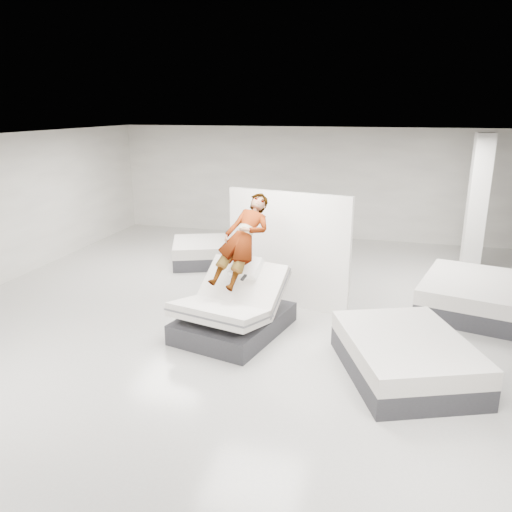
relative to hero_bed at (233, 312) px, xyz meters
name	(u,v)px	position (x,y,z in m)	size (l,w,h in m)	color
room	(253,244)	(0.34, 0.03, 1.22)	(14.00, 14.04, 3.20)	beige
hero_bed	(233,312)	(0.00, 0.00, 0.00)	(1.89, 2.24, 1.25)	#323337
person	(243,257)	(0.08, 0.32, 0.90)	(0.66, 0.43, 1.81)	slate
remote	(244,278)	(0.21, -0.07, 0.67)	(0.05, 0.14, 0.03)	black
divider_panel	(288,250)	(0.63, 1.48, 0.74)	(2.46, 0.11, 2.23)	white
flat_bed_right_far	(470,295)	(4.04, 2.15, -0.07)	(2.15, 2.55, 0.61)	#323337
flat_bed_right_near	(405,356)	(2.81, -0.70, -0.09)	(2.28, 2.58, 0.59)	#323337
flat_bed_left_far	(215,252)	(-1.67, 3.75, -0.10)	(2.45, 2.16, 0.56)	#323337
column	(477,205)	(4.34, 4.53, 1.22)	(0.40, 0.40, 3.20)	white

